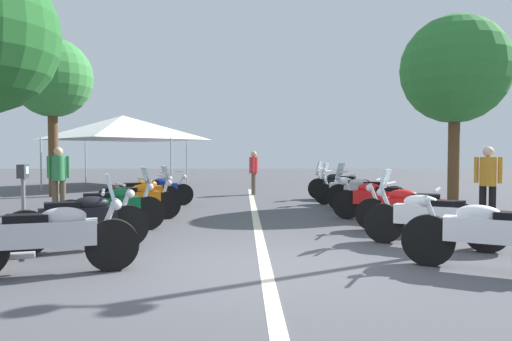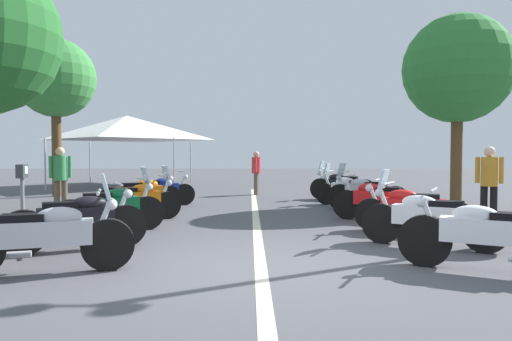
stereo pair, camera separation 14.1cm
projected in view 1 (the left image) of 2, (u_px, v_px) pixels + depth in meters
ground_plane at (265, 267)px, 5.91m from camera, size 80.00×80.00×0.00m
lane_centre_stripe at (256, 221)px, 9.94m from camera, size 17.85×0.16×0.01m
motorcycle_left_row_0 at (51, 236)px, 5.49m from camera, size 0.84×2.08×1.21m
motorcycle_left_row_1 at (80, 221)px, 6.84m from camera, size 1.09×1.93×1.01m
motorcycle_left_row_2 at (112, 207)px, 8.46m from camera, size 1.07×1.87×1.21m
motorcycle_left_row_3 at (137, 200)px, 9.96m from camera, size 1.03×1.87×1.20m
motorcycle_left_row_4 at (140, 194)px, 11.38m from camera, size 1.10×1.94×1.00m
motorcycle_left_row_5 at (157, 190)px, 12.71m from camera, size 1.07×1.97×0.99m
motorcycle_right_row_0 at (492, 234)px, 5.64m from camera, size 1.17×2.00×1.01m
motorcycle_right_row_1 at (430, 217)px, 7.15m from camera, size 1.22×1.92×1.21m
motorcycle_right_row_2 at (412, 208)px, 8.46m from camera, size 1.02×1.99×0.99m
motorcycle_right_row_3 at (377, 200)px, 10.00m from camera, size 1.06×1.85×1.01m
motorcycle_right_row_4 at (365, 193)px, 11.54m from camera, size 1.27×1.81×1.23m
motorcycle_right_row_5 at (348, 189)px, 12.94m from camera, size 1.08×1.91×1.19m
motorcycle_right_row_6 at (340, 185)px, 14.48m from camera, size 1.05×1.97×1.23m
parking_meter at (23, 189)px, 7.28m from camera, size 0.18×0.13×1.29m
bystander_0 at (254, 169)px, 16.36m from camera, size 0.52×0.32×1.56m
bystander_1 at (59, 175)px, 11.28m from camera, size 0.32×0.51×1.63m
bystander_2 at (488, 179)px, 9.46m from camera, size 0.33×0.46×1.61m
roadside_tree_1 at (455, 70)px, 13.11m from camera, size 3.07×3.07×5.41m
roadside_tree_2 at (52, 79)px, 15.54m from camera, size 2.68×2.68×5.39m
event_tent at (123, 128)px, 20.76m from camera, size 5.72×5.72×3.20m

